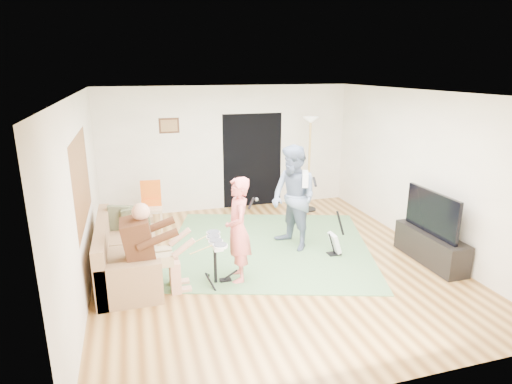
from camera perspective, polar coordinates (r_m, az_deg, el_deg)
floor at (r=7.07m, az=1.99°, el=-9.35°), size 6.00×6.00×0.00m
walls at (r=6.60m, az=2.11°, el=1.28°), size 5.50×6.00×2.70m
ceiling at (r=6.39m, az=2.24°, el=13.06°), size 6.00×6.00×0.00m
window_blinds at (r=6.46m, az=-22.25°, el=1.56°), size 0.00×2.05×2.05m
doorway at (r=9.61m, az=-0.47°, el=4.20°), size 2.10×0.00×2.10m
picture_frame at (r=9.14m, az=-11.52°, el=8.67°), size 0.42×0.03×0.32m
area_rug at (r=7.64m, az=1.68°, el=-7.26°), size 4.34×4.27×0.02m
sofa at (r=6.85m, az=-17.32°, el=-8.40°), size 0.86×2.09×0.85m
drummer at (r=6.16m, az=-13.61°, el=-8.56°), size 0.86×0.48×1.32m
drum_kit at (r=6.33m, az=-5.46°, el=-9.44°), size 0.39×0.71×0.73m
singer at (r=6.24m, az=-2.40°, el=-5.08°), size 0.43×0.61×1.57m
microphone at (r=6.16m, az=-0.64°, el=-1.52°), size 0.06×0.06×0.24m
guitarist at (r=7.34m, az=5.04°, el=-0.82°), size 0.94×1.06×1.82m
guitar_held at (r=7.32m, az=6.56°, el=1.76°), size 0.32×0.60×0.26m
guitar_spare at (r=7.36m, az=10.47°, el=-6.65°), size 0.28×0.25×0.78m
torchiere_lamp at (r=9.29m, az=7.17°, el=5.93°), size 0.37×0.37×2.06m
dining_chair at (r=8.57m, az=-13.72°, el=-2.70°), size 0.44×0.46×0.95m
tv_cabinet at (r=7.55m, az=22.24°, el=-6.82°), size 0.40×1.40×0.50m
television at (r=7.32m, az=22.43°, el=-2.54°), size 0.06×1.19×0.68m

